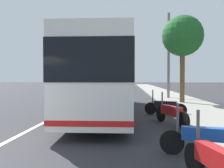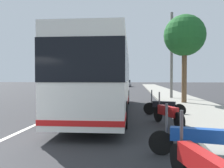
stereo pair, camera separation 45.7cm
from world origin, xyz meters
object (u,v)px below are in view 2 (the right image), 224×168
(car_ahead_same_lane, at_px, (127,83))
(motorcycle_far_end, at_px, (168,113))
(roadside_tree_mid_block, at_px, (185,36))
(utility_pole, at_px, (172,56))
(car_far_distant, at_px, (102,85))
(coach_bus, at_px, (105,76))
(car_behind_bus, at_px, (75,90))
(motorcycle_nearest_curb, at_px, (164,106))
(motorcycle_mid_row, at_px, (199,139))
(motorcycle_by_tree, at_px, (203,168))

(car_ahead_same_lane, bearing_deg, motorcycle_far_end, -172.90)
(car_ahead_same_lane, xyz_separation_m, roadside_tree_mid_block, (-35.26, -5.56, 4.07))
(roadside_tree_mid_block, bearing_deg, utility_pole, 4.36)
(car_ahead_same_lane, distance_m, roadside_tree_mid_block, 35.93)
(motorcycle_far_end, bearing_deg, car_far_distant, -9.34)
(coach_bus, height_order, car_far_distant, coach_bus)
(utility_pole, bearing_deg, car_far_distant, 27.15)
(car_far_distant, bearing_deg, roadside_tree_mid_block, 22.97)
(coach_bus, relative_size, car_behind_bus, 2.68)
(car_behind_bus, bearing_deg, car_far_distant, -178.53)
(car_ahead_same_lane, bearing_deg, utility_pole, -167.96)
(coach_bus, xyz_separation_m, motorcycle_nearest_curb, (-0.81, -3.02, -1.50))
(motorcycle_far_end, xyz_separation_m, car_far_distant, (28.37, 6.88, 0.23))
(motorcycle_nearest_curb, distance_m, utility_pole, 9.77)
(utility_pole, bearing_deg, motorcycle_mid_row, 173.84)
(coach_bus, xyz_separation_m, car_ahead_same_lane, (39.56, 0.54, -1.23))
(motorcycle_far_end, bearing_deg, motorcycle_nearest_curb, -26.20)
(coach_bus, height_order, motorcycle_nearest_curb, coach_bus)
(car_behind_bus, relative_size, roadside_tree_mid_block, 0.74)
(motorcycle_nearest_curb, bearing_deg, motorcycle_by_tree, 106.46)
(motorcycle_far_end, distance_m, car_ahead_same_lane, 42.88)
(car_ahead_same_lane, bearing_deg, motorcycle_by_tree, -173.66)
(motorcycle_by_tree, bearing_deg, motorcycle_far_end, -16.96)
(motorcycle_mid_row, xyz_separation_m, motorcycle_far_end, (3.70, 0.21, 0.02))
(car_ahead_same_lane, bearing_deg, car_behind_bus, 174.50)
(motorcycle_by_tree, height_order, car_ahead_same_lane, car_ahead_same_lane)
(roadside_tree_mid_block, xyz_separation_m, utility_pole, (3.91, 0.30, -1.00))
(car_behind_bus, bearing_deg, roadside_tree_mid_block, 60.83)
(car_behind_bus, distance_m, utility_pole, 10.12)
(motorcycle_by_tree, distance_m, motorcycle_far_end, 5.49)
(coach_bus, xyz_separation_m, motorcycle_by_tree, (-8.67, -2.69, -1.49))
(car_far_distant, relative_size, roadside_tree_mid_block, 0.74)
(motorcycle_by_tree, distance_m, roadside_tree_mid_block, 13.86)
(coach_bus, distance_m, motorcycle_mid_row, 7.69)
(car_behind_bus, bearing_deg, car_ahead_same_lane, 175.94)
(motorcycle_far_end, height_order, car_behind_bus, car_behind_bus)
(motorcycle_by_tree, xyz_separation_m, motorcycle_far_end, (5.49, -0.20, 0.01))
(car_behind_bus, xyz_separation_m, utility_pole, (-2.38, -9.34, 3.09))
(coach_bus, height_order, roadside_tree_mid_block, roadside_tree_mid_block)
(motorcycle_mid_row, relative_size, car_far_distant, 0.49)
(roadside_tree_mid_block, relative_size, utility_pole, 0.83)
(coach_bus, xyz_separation_m, car_behind_bus, (10.58, 4.62, -1.25))
(coach_bus, relative_size, motorcycle_far_end, 6.01)
(coach_bus, height_order, motorcycle_far_end, coach_bus)
(motorcycle_nearest_curb, bearing_deg, utility_pole, -81.76)
(motorcycle_nearest_curb, xyz_separation_m, car_behind_bus, (11.39, 7.64, 0.25))
(car_ahead_same_lane, bearing_deg, motorcycle_nearest_curb, -172.45)
(motorcycle_mid_row, distance_m, car_ahead_same_lane, 46.58)
(motorcycle_mid_row, relative_size, motorcycle_nearest_curb, 1.14)
(car_far_distant, height_order, roadside_tree_mid_block, roadside_tree_mid_block)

